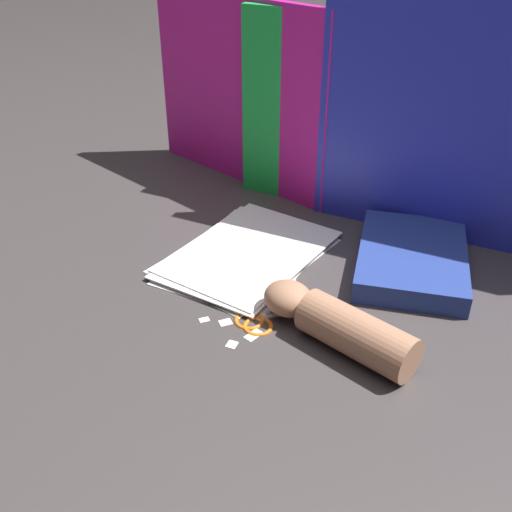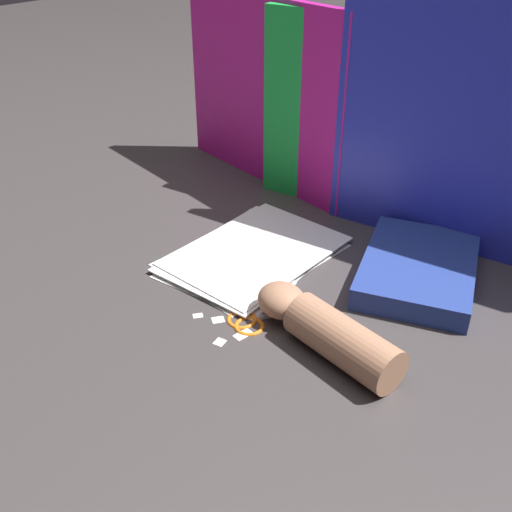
{
  "view_description": "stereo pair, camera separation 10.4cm",
  "coord_description": "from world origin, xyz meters",
  "px_view_note": "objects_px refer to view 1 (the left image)",
  "views": [
    {
      "loc": [
        0.47,
        -0.71,
        0.61
      ],
      "look_at": [
        -0.01,
        0.03,
        0.06
      ],
      "focal_mm": 42.0,
      "sensor_mm": 36.0,
      "label": 1
    },
    {
      "loc": [
        0.56,
        -0.65,
        0.61
      ],
      "look_at": [
        -0.01,
        0.03,
        0.06
      ],
      "focal_mm": 42.0,
      "sensor_mm": 36.0,
      "label": 2
    }
  ],
  "objects_px": {
    "book_closed": "(412,259)",
    "hand_forearm": "(338,324)",
    "scissors": "(267,314)",
    "paper_stack": "(247,254)"
  },
  "relations": [
    {
      "from": "book_closed",
      "to": "hand_forearm",
      "type": "bearing_deg",
      "value": -94.23
    },
    {
      "from": "scissors",
      "to": "hand_forearm",
      "type": "height_order",
      "value": "hand_forearm"
    },
    {
      "from": "book_closed",
      "to": "hand_forearm",
      "type": "distance_m",
      "value": 0.27
    },
    {
      "from": "scissors",
      "to": "hand_forearm",
      "type": "relative_size",
      "value": 0.64
    },
    {
      "from": "book_closed",
      "to": "hand_forearm",
      "type": "relative_size",
      "value": 1.16
    },
    {
      "from": "paper_stack",
      "to": "scissors",
      "type": "xyz_separation_m",
      "value": [
        0.13,
        -0.14,
        -0.0
      ]
    },
    {
      "from": "hand_forearm",
      "to": "scissors",
      "type": "bearing_deg",
      "value": -178.29
    },
    {
      "from": "book_closed",
      "to": "scissors",
      "type": "height_order",
      "value": "book_closed"
    },
    {
      "from": "paper_stack",
      "to": "scissors",
      "type": "distance_m",
      "value": 0.19
    },
    {
      "from": "paper_stack",
      "to": "scissors",
      "type": "bearing_deg",
      "value": -46.05
    }
  ]
}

